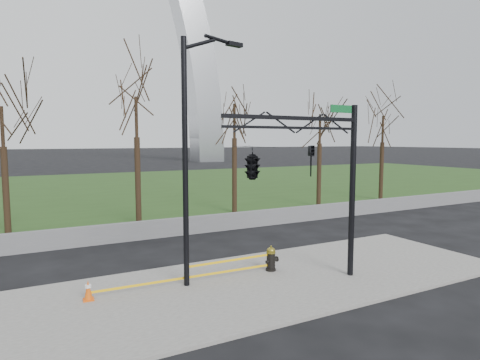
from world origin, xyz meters
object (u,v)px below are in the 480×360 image
traffic_signal_mast (274,162)px  traffic_cone (88,290)px  fire_hydrant (271,259)px  street_light (191,144)px

traffic_signal_mast → traffic_cone: bearing=159.0°
fire_hydrant → traffic_signal_mast: 4.15m
fire_hydrant → traffic_cone: 6.26m
street_light → traffic_signal_mast: street_light is taller
street_light → traffic_cone: bearing=166.1°
fire_hydrant → street_light: street_light is taller
traffic_cone → traffic_signal_mast: bearing=-20.3°
street_light → traffic_signal_mast: 2.74m
fire_hydrant → street_light: 5.15m
traffic_cone → traffic_signal_mast: size_ratio=0.10×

